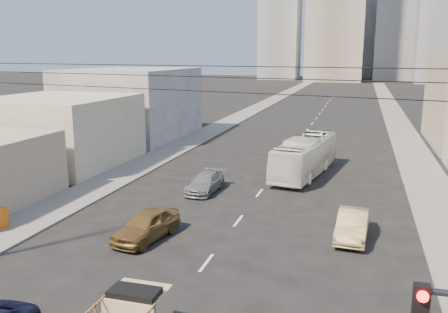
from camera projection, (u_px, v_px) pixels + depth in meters
The scene contains 14 objects.
sidewalk_left at pixel (253, 110), 83.72m from camera, with size 3.50×180.00×0.12m, color slate.
sidewalk_right at pixel (394, 114), 77.32m from camera, with size 3.50×180.00×0.12m, color slate.
lane_dashes at pixel (310, 127), 64.57m from camera, with size 0.15×104.00×0.01m.
city_bus at pixel (305, 156), 38.50m from camera, with size 2.59×11.07×3.08m, color silver.
sedan_brown at pixel (146, 225), 25.06m from camera, with size 1.83×4.55×1.55m, color brown.
sedan_tan at pixel (352, 225), 25.23m from camera, with size 1.55×4.43×1.46m, color tan.
sedan_grey at pixel (205, 183), 33.76m from camera, with size 1.81×4.46×1.30m, color slate.
overhead_wires at pixel (137, 76), 14.34m from camera, with size 23.01×5.02×0.72m.
bldg_left_mid at pixel (59, 131), 41.90m from camera, with size 11.00×12.00×6.00m, color #B7AF93.
bldg_left_far at pixel (132, 103), 55.91m from camera, with size 12.00×16.00×8.00m, color gray.
midrise_ne at pixel (398, 27), 179.37m from camera, with size 16.00×16.00×40.00m, color gray.
midrise_nw at pixel (280, 36), 187.31m from camera, with size 15.00×15.00×34.00m, color gray.
midrise_back at pixel (365, 24), 196.30m from camera, with size 18.00×18.00×44.00m, color gray.
midrise_east at pixel (438, 41), 158.58m from camera, with size 14.00×14.00×28.00m, color gray.
Camera 1 is at (6.60, -11.71, 9.61)m, focal length 38.00 mm.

